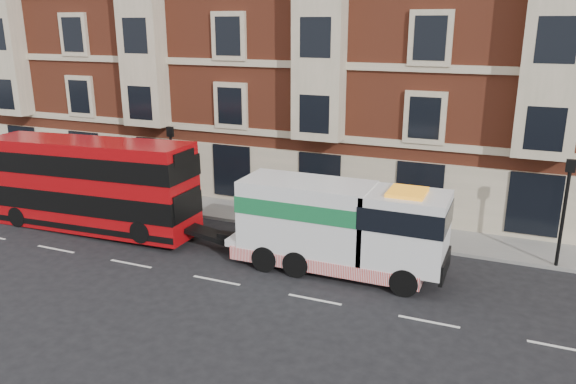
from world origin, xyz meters
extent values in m
plane|color=black|center=(0.00, 0.00, 0.00)|extent=(120.00, 120.00, 0.00)
cube|color=slate|center=(0.00, 7.50, 0.07)|extent=(90.00, 3.00, 0.15)
cube|color=brown|center=(0.50, 15.00, 9.00)|extent=(45.00, 12.00, 18.00)
cylinder|color=black|center=(-6.00, 6.20, 2.15)|extent=(0.14, 0.14, 4.00)
cube|color=black|center=(-6.00, 6.20, 4.25)|extent=(0.35, 0.15, 0.50)
cylinder|color=black|center=(12.00, 6.20, 2.15)|extent=(0.14, 0.14, 4.00)
cube|color=black|center=(12.00, 6.20, 4.25)|extent=(0.35, 0.15, 0.50)
cube|color=#A5090D|center=(-8.19, 2.61, 2.23)|extent=(10.62, 2.37, 4.17)
cube|color=black|center=(-8.19, 2.61, 1.61)|extent=(10.66, 2.43, 1.00)
cube|color=black|center=(-8.19, 2.61, 3.32)|extent=(10.66, 2.43, 0.95)
cylinder|color=black|center=(-11.79, 1.54, 0.49)|extent=(0.99, 0.30, 0.99)
cylinder|color=black|center=(-11.79, 3.68, 0.49)|extent=(0.99, 0.30, 0.99)
cylinder|color=black|center=(-4.59, 1.54, 0.78)|extent=(0.99, 0.30, 0.99)
cylinder|color=black|center=(-4.59, 3.68, 0.78)|extent=(0.99, 0.30, 0.99)
cube|color=silver|center=(3.81, 2.61, 0.90)|extent=(8.53, 2.18, 0.28)
cube|color=silver|center=(6.56, 2.61, 2.13)|extent=(3.03, 2.37, 2.75)
cube|color=silver|center=(2.67, 2.61, 2.18)|extent=(5.12, 2.37, 2.75)
cube|color=#176939|center=(2.67, 2.61, 2.65)|extent=(5.17, 2.41, 0.66)
cube|color=red|center=(3.62, 2.61, 0.57)|extent=(7.58, 2.43, 0.52)
cylinder|color=black|center=(6.84, 1.54, 0.52)|extent=(1.04, 0.33, 1.04)
cylinder|color=black|center=(6.84, 3.68, 0.52)|extent=(1.04, 0.33, 1.04)
cylinder|color=black|center=(2.67, 1.54, 0.52)|extent=(1.04, 0.38, 1.04)
cylinder|color=black|center=(2.67, 3.68, 0.52)|extent=(1.04, 0.38, 1.04)
cylinder|color=black|center=(1.35, 1.54, 0.52)|extent=(1.04, 0.38, 1.04)
cylinder|color=black|center=(1.35, 3.68, 0.52)|extent=(1.04, 0.38, 1.04)
cube|color=white|center=(-15.06, 5.00, 1.34)|extent=(5.55, 3.62, 2.68)
cylinder|color=black|center=(-16.31, 6.46, 0.39)|extent=(0.83, 0.50, 0.78)
cylinder|color=black|center=(-13.81, 3.54, 0.39)|extent=(0.83, 0.50, 0.78)
cylinder|color=black|center=(-13.18, 5.40, 0.39)|extent=(0.83, 0.50, 0.78)
imported|color=#16242C|center=(-15.41, 7.84, 0.92)|extent=(0.66, 0.56, 1.53)
camera|label=1|loc=(10.07, -16.97, 9.44)|focal=35.00mm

